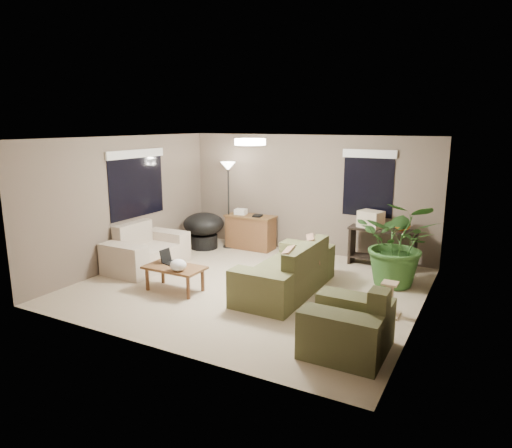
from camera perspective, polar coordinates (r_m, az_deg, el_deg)
The scene contains 20 objects.
room_shell at distance 7.57m, azimuth -0.72°, elevation 1.19°, with size 5.50×5.50×5.50m.
main_sofa at distance 7.58m, azimuth 4.03°, elevation -6.32°, with size 0.95×2.20×0.85m.
throw_pillows at distance 7.38m, azimuth 5.89°, elevation -3.99°, with size 0.40×1.40×0.47m.
loveseat at distance 9.06m, azimuth -13.62°, elevation -3.47°, with size 0.90×1.60×0.85m.
armchair at distance 5.79m, azimuth 11.49°, elevation -12.66°, with size 0.95×1.00×0.85m.
coffee_table at distance 7.70m, azimuth -10.15°, elevation -5.69°, with size 1.00×0.55×0.42m.
laptop at distance 7.84m, azimuth -10.70°, elevation -4.45°, with size 0.39×0.31×0.24m.
plastic_bag at distance 7.42m, azimuth -9.70°, elevation -5.09°, with size 0.27×0.25×0.19m, color white.
desk at distance 10.11m, azimuth -0.68°, elevation -0.98°, with size 1.10×0.50×0.75m.
desk_papers at distance 10.08m, azimuth -1.49°, elevation 1.45°, with size 0.70×0.29×0.12m.
console_table at distance 9.17m, azimuth 15.51°, elevation -2.48°, with size 1.30×0.40×0.75m.
pumpkin at distance 9.00m, azimuth 17.84°, elevation -0.05°, with size 0.30×0.30×0.25m, color orange.
cardboard_box at distance 9.11m, azimuth 14.15°, elevation 0.59°, with size 0.44×0.33×0.33m, color beige.
papasan_chair at distance 10.19m, azimuth -6.55°, elevation -0.46°, with size 1.00×1.00×0.80m.
floor_lamp at distance 10.02m, azimuth -3.50°, elevation 5.96°, with size 0.32×0.32×1.91m.
ceiling_fixture at distance 7.43m, azimuth -0.74°, elevation 10.22°, with size 0.50×0.50×0.10m, color white.
houseplant at distance 8.12m, azimuth 17.41°, elevation -3.44°, with size 1.35×1.50×1.17m, color #2D5923.
cat_scratching_post at distance 6.97m, azimuth 16.27°, elevation -9.23°, with size 0.32×0.32×0.50m.
window_left at distance 9.33m, azimuth -14.71°, elevation 6.25°, with size 0.05×1.56×1.33m.
window_back at distance 9.31m, azimuth 13.90°, elevation 6.29°, with size 1.06×0.05×1.33m.
Camera 1 is at (3.60, -6.49, 2.74)m, focal length 32.00 mm.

